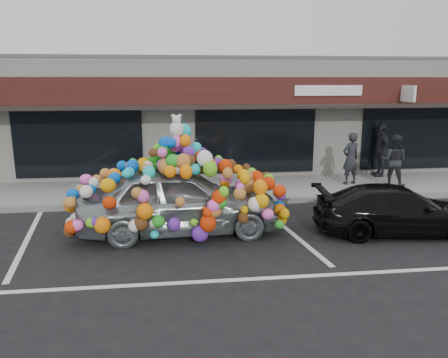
{
  "coord_description": "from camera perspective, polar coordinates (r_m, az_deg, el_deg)",
  "views": [
    {
      "loc": [
        0.1,
        -9.47,
        3.53
      ],
      "look_at": [
        1.4,
        1.4,
        1.02
      ],
      "focal_mm": 35.0,
      "sensor_mm": 36.0,
      "label": 1
    }
  ],
  "objects": [
    {
      "name": "ground",
      "position": [
        10.11,
        -7.02,
        -7.63
      ],
      "size": [
        90.0,
        90.0,
        0.0
      ],
      "primitive_type": "plane",
      "color": "black",
      "rests_on": "ground"
    },
    {
      "name": "shop_building",
      "position": [
        17.97,
        -7.21,
        8.45
      ],
      "size": [
        24.0,
        7.2,
        4.31
      ],
      "color": "white",
      "rests_on": "ground"
    },
    {
      "name": "sidewalk",
      "position": [
        13.91,
        -7.03,
        -1.57
      ],
      "size": [
        26.0,
        3.0,
        0.15
      ],
      "primitive_type": "cube",
      "color": "gray",
      "rests_on": "ground"
    },
    {
      "name": "kerb",
      "position": [
        12.46,
        -7.03,
        -3.28
      ],
      "size": [
        26.0,
        0.18,
        0.16
      ],
      "primitive_type": "cube",
      "color": "slate",
      "rests_on": "ground"
    },
    {
      "name": "parking_stripe_left",
      "position": [
        10.81,
        -24.38,
        -7.33
      ],
      "size": [
        0.73,
        4.37,
        0.01
      ],
      "primitive_type": "cube",
      "rotation": [
        0.0,
        0.0,
        0.14
      ],
      "color": "silver",
      "rests_on": "ground"
    },
    {
      "name": "parking_stripe_mid",
      "position": [
        10.65,
        8.32,
        -6.58
      ],
      "size": [
        0.73,
        4.37,
        0.01
      ],
      "primitive_type": "cube",
      "rotation": [
        0.0,
        0.0,
        0.14
      ],
      "color": "silver",
      "rests_on": "ground"
    },
    {
      "name": "lane_line",
      "position": [
        8.22,
        7.41,
        -12.63
      ],
      "size": [
        14.0,
        0.12,
        0.01
      ],
      "primitive_type": "cube",
      "color": "silver",
      "rests_on": "ground"
    },
    {
      "name": "toy_car",
      "position": [
        10.17,
        -5.94,
        -1.74
      ],
      "size": [
        3.33,
        5.0,
        2.87
      ],
      "rotation": [
        0.0,
        0.0,
        1.62
      ],
      "color": "#9EA4A9",
      "rests_on": "ground"
    },
    {
      "name": "black_sedan",
      "position": [
        10.98,
        21.72,
        -3.75
      ],
      "size": [
        1.93,
        3.97,
        1.11
      ],
      "primitive_type": "imported",
      "rotation": [
        0.0,
        0.0,
        1.47
      ],
      "color": "black",
      "rests_on": "ground"
    },
    {
      "name": "pedestrian_a",
      "position": [
        14.85,
        16.22,
        2.59
      ],
      "size": [
        0.71,
        0.56,
        1.7
      ],
      "primitive_type": "imported",
      "rotation": [
        0.0,
        0.0,
        3.42
      ],
      "color": "black",
      "rests_on": "sidewalk"
    },
    {
      "name": "pedestrian_b",
      "position": [
        15.06,
        21.3,
        2.29
      ],
      "size": [
        1.02,
        0.98,
        1.66
      ],
      "primitive_type": "imported",
      "rotation": [
        0.0,
        0.0,
        2.54
      ],
      "color": "black",
      "rests_on": "sidewalk"
    },
    {
      "name": "pedestrian_c",
      "position": [
        16.4,
        19.79,
        3.64
      ],
      "size": [
        1.14,
        0.54,
        1.9
      ],
      "primitive_type": "imported",
      "rotation": [
        0.0,
        0.0,
        4.65
      ],
      "color": "#262429",
      "rests_on": "sidewalk"
    }
  ]
}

